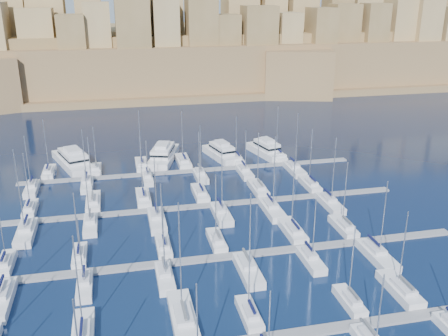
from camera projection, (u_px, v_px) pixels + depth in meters
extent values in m
plane|color=black|center=(218.00, 227.00, 97.08)|extent=(600.00, 600.00, 0.00)
cube|color=slate|center=(232.00, 256.00, 85.99)|extent=(84.00, 2.00, 0.40)
cube|color=slate|center=(208.00, 205.00, 106.21)|extent=(84.00, 2.00, 0.40)
cube|color=slate|center=(192.00, 171.00, 126.43)|extent=(84.00, 2.00, 0.40)
cube|color=silver|center=(83.00, 334.00, 65.94)|extent=(2.82, 9.40, 1.67)
cube|color=silver|center=(82.00, 331.00, 64.68)|extent=(1.97, 4.23, 0.70)
cylinder|color=#9EA0A8|center=(78.00, 283.00, 63.83)|extent=(0.18, 0.18, 13.44)
cube|color=#0C1137|center=(81.00, 327.00, 63.89)|extent=(0.35, 3.76, 0.35)
cube|color=silver|center=(183.00, 317.00, 69.35)|extent=(3.27, 10.90, 1.74)
cube|color=silver|center=(183.00, 314.00, 67.94)|extent=(2.29, 4.90, 0.70)
cylinder|color=#9EA0A8|center=(180.00, 258.00, 66.83)|extent=(0.18, 0.18, 16.21)
cube|color=#595B60|center=(184.00, 310.00, 67.08)|extent=(0.35, 4.36, 0.35)
cube|color=silver|center=(249.00, 315.00, 69.85)|extent=(2.35, 7.84, 1.59)
cube|color=silver|center=(251.00, 311.00, 68.75)|extent=(1.65, 3.53, 0.70)
cylinder|color=#9EA0A8|center=(249.00, 276.00, 68.19)|extent=(0.18, 0.18, 10.43)
cube|color=#0C1137|center=(252.00, 307.00, 68.03)|extent=(0.35, 3.13, 0.35)
cube|color=silver|center=(349.00, 302.00, 72.78)|extent=(2.24, 7.46, 1.57)
cube|color=silver|center=(352.00, 298.00, 71.71)|extent=(1.57, 3.36, 0.70)
cylinder|color=#9EA0A8|center=(352.00, 262.00, 70.95)|extent=(0.18, 0.18, 11.31)
cube|color=#595B60|center=(354.00, 294.00, 71.01)|extent=(0.35, 2.98, 0.35)
cube|color=silver|center=(400.00, 290.00, 75.58)|extent=(2.91, 9.69, 1.68)
cube|color=silver|center=(404.00, 287.00, 74.29)|extent=(2.03, 4.36, 0.70)
cylinder|color=#9EA0A8|center=(403.00, 249.00, 73.73)|extent=(0.18, 0.18, 11.99)
cube|color=#595B60|center=(407.00, 283.00, 73.49)|extent=(0.35, 3.87, 0.35)
cylinder|color=#9EA0A8|center=(197.00, 331.00, 55.81)|extent=(0.18, 0.18, 12.23)
cylinder|color=#9EA0A8|center=(269.00, 327.00, 58.52)|extent=(0.18, 0.18, 9.77)
cylinder|color=#9EA0A8|center=(380.00, 311.00, 60.93)|extent=(0.18, 0.18, 10.27)
cube|color=#595B60|center=(370.00, 328.00, 63.73)|extent=(0.35, 3.36, 0.35)
cube|color=silver|center=(6.00, 264.00, 82.75)|extent=(2.36, 7.86, 1.59)
cube|color=silver|center=(4.00, 261.00, 81.64)|extent=(1.65, 3.54, 0.70)
cylinder|color=#9EA0A8|center=(1.00, 229.00, 80.96)|extent=(0.18, 0.18, 11.23)
cube|color=#0C1137|center=(3.00, 256.00, 80.93)|extent=(0.35, 3.14, 0.35)
cube|color=silver|center=(80.00, 257.00, 85.16)|extent=(2.35, 7.83, 1.59)
cube|color=silver|center=(79.00, 253.00, 84.05)|extent=(1.65, 3.53, 0.70)
cylinder|color=#9EA0A8|center=(76.00, 223.00, 83.43)|extent=(0.18, 0.18, 10.83)
cube|color=#0C1137|center=(78.00, 249.00, 83.34)|extent=(0.35, 3.13, 0.35)
cube|color=silver|center=(164.00, 247.00, 88.25)|extent=(2.45, 8.18, 1.61)
cube|color=silver|center=(164.00, 244.00, 87.11)|extent=(1.72, 3.68, 0.70)
cylinder|color=#9EA0A8|center=(162.00, 214.00, 86.47)|extent=(0.18, 0.18, 11.16)
cube|color=#0C1137|center=(164.00, 239.00, 86.38)|extent=(0.35, 3.27, 0.35)
cube|color=silver|center=(216.00, 241.00, 90.28)|extent=(2.50, 8.32, 1.62)
cube|color=silver|center=(217.00, 238.00, 89.12)|extent=(1.75, 3.74, 0.70)
cylinder|color=#9EA0A8|center=(216.00, 206.00, 88.38)|extent=(0.18, 0.18, 11.95)
cube|color=#595B60|center=(218.00, 234.00, 88.39)|extent=(0.35, 3.33, 0.35)
cube|color=silver|center=(292.00, 231.00, 93.98)|extent=(2.95, 9.84, 1.69)
cube|color=silver|center=(294.00, 228.00, 92.68)|extent=(2.07, 4.43, 0.70)
cylinder|color=#9EA0A8|center=(293.00, 194.00, 91.96)|extent=(0.18, 0.18, 12.99)
cube|color=#0C1137|center=(295.00, 224.00, 91.87)|extent=(0.35, 3.94, 0.35)
cube|color=silver|center=(343.00, 228.00, 95.56)|extent=(2.62, 8.72, 1.64)
cube|color=silver|center=(346.00, 224.00, 94.36)|extent=(1.83, 3.93, 0.70)
cylinder|color=#9EA0A8|center=(345.00, 193.00, 93.61)|extent=(0.18, 0.18, 12.28)
cube|color=#595B60|center=(347.00, 220.00, 93.61)|extent=(0.35, 3.49, 0.35)
cube|color=silver|center=(1.00, 302.00, 72.78)|extent=(3.10, 10.32, 1.72)
cube|color=silver|center=(1.00, 291.00, 73.32)|extent=(2.17, 4.64, 0.70)
cube|color=#0C1137|center=(1.00, 282.00, 73.44)|extent=(0.35, 4.13, 0.35)
cube|color=silver|center=(85.00, 287.00, 76.35)|extent=(2.36, 7.85, 1.59)
cube|color=silver|center=(84.00, 278.00, 76.69)|extent=(1.65, 3.53, 0.70)
cylinder|color=#9EA0A8|center=(81.00, 252.00, 73.84)|extent=(0.18, 0.18, 11.21)
cube|color=#0C1137|center=(84.00, 271.00, 76.70)|extent=(0.35, 3.14, 0.35)
cube|color=silver|center=(165.00, 279.00, 78.56)|extent=(2.56, 8.52, 1.63)
cube|color=silver|center=(164.00, 270.00, 78.95)|extent=(1.79, 3.83, 0.70)
cylinder|color=#9EA0A8|center=(164.00, 241.00, 75.81)|extent=(0.18, 0.18, 12.40)
cube|color=#595B60|center=(164.00, 263.00, 78.99)|extent=(0.35, 3.41, 0.35)
cube|color=silver|center=(248.00, 271.00, 80.60)|extent=(3.01, 10.03, 1.70)
cube|color=silver|center=(247.00, 262.00, 81.12)|extent=(2.11, 4.51, 0.70)
cylinder|color=#9EA0A8|center=(250.00, 232.00, 77.67)|extent=(0.18, 0.18, 12.99)
cube|color=#595B60|center=(246.00, 255.00, 81.23)|extent=(0.35, 4.01, 0.35)
cube|color=silver|center=(311.00, 261.00, 83.69)|extent=(2.49, 8.29, 1.61)
cube|color=silver|center=(310.00, 253.00, 84.07)|extent=(1.74, 3.73, 0.70)
cylinder|color=#9EA0A8|center=(314.00, 229.00, 81.24)|extent=(0.18, 0.18, 10.73)
cube|color=#0C1137|center=(309.00, 246.00, 84.09)|extent=(0.35, 3.31, 0.35)
cube|color=silver|center=(377.00, 256.00, 85.09)|extent=(3.12, 10.39, 1.72)
cube|color=silver|center=(375.00, 247.00, 85.64)|extent=(2.18, 4.68, 0.70)
cylinder|color=#9EA0A8|center=(384.00, 218.00, 82.12)|extent=(0.18, 0.18, 13.09)
cube|color=#0C1137|center=(374.00, 240.00, 85.76)|extent=(0.35, 4.16, 0.35)
cube|color=silver|center=(30.00, 210.00, 103.29)|extent=(2.45, 8.18, 1.61)
cube|color=silver|center=(29.00, 206.00, 102.15)|extent=(1.72, 3.68, 0.70)
cylinder|color=#9EA0A8|center=(27.00, 180.00, 101.48)|extent=(0.18, 0.18, 11.40)
cube|color=#0C1137|center=(28.00, 202.00, 101.42)|extent=(0.35, 3.27, 0.35)
cube|color=silver|center=(93.00, 203.00, 106.70)|extent=(2.99, 9.98, 1.70)
cube|color=silver|center=(93.00, 199.00, 105.38)|extent=(2.10, 4.49, 0.70)
cylinder|color=#9EA0A8|center=(90.00, 168.00, 104.59)|extent=(0.18, 0.18, 13.55)
cube|color=#595B60|center=(92.00, 196.00, 104.57)|extent=(0.35, 3.99, 0.35)
cube|color=silver|center=(143.00, 199.00, 108.73)|extent=(2.90, 9.67, 1.68)
cube|color=silver|center=(143.00, 195.00, 107.44)|extent=(2.03, 4.35, 0.70)
cylinder|color=#9EA0A8|center=(141.00, 166.00, 106.68)|extent=(0.18, 0.18, 13.15)
cube|color=#0C1137|center=(143.00, 192.00, 106.65)|extent=(0.35, 3.87, 0.35)
cube|color=silver|center=(200.00, 194.00, 111.24)|extent=(2.86, 9.52, 1.68)
cube|color=silver|center=(201.00, 191.00, 109.97)|extent=(2.00, 4.28, 0.70)
cylinder|color=#9EA0A8|center=(199.00, 161.00, 109.13)|extent=(0.18, 0.18, 13.44)
cube|color=#0C1137|center=(201.00, 187.00, 109.17)|extent=(0.35, 3.81, 0.35)
cube|color=silver|center=(258.00, 189.00, 113.99)|extent=(2.86, 9.52, 1.68)
cube|color=silver|center=(259.00, 186.00, 112.72)|extent=(2.00, 4.28, 0.70)
cylinder|color=#9EA0A8|center=(258.00, 159.00, 112.07)|extent=(0.18, 0.18, 12.35)
cube|color=#595B60|center=(260.00, 182.00, 111.93)|extent=(0.35, 3.81, 0.35)
cube|color=silver|center=(310.00, 185.00, 116.27)|extent=(2.67, 8.90, 1.65)
cube|color=silver|center=(312.00, 182.00, 115.06)|extent=(1.87, 4.01, 0.70)
cylinder|color=#9EA0A8|center=(311.00, 156.00, 114.28)|extent=(0.18, 0.18, 12.63)
cube|color=#0C1137|center=(313.00, 178.00, 114.29)|extent=(0.35, 3.56, 0.35)
cube|color=silver|center=(26.00, 234.00, 93.01)|extent=(3.14, 10.48, 1.72)
cube|color=silver|center=(26.00, 225.00, 93.57)|extent=(2.20, 4.71, 0.70)
cylinder|color=#9EA0A8|center=(19.00, 191.00, 89.57)|extent=(0.18, 0.18, 15.86)
cube|color=#0C1137|center=(26.00, 219.00, 93.69)|extent=(0.35, 4.19, 0.35)
cube|color=silver|center=(91.00, 226.00, 96.23)|extent=(2.61, 8.72, 1.64)
cube|color=silver|center=(90.00, 218.00, 96.63)|extent=(1.83, 3.92, 0.70)
cylinder|color=#9EA0A8|center=(88.00, 197.00, 93.72)|extent=(0.18, 0.18, 10.88)
cube|color=#595B60|center=(90.00, 213.00, 96.68)|extent=(0.35, 3.49, 0.35)
cube|color=silver|center=(157.00, 221.00, 98.07)|extent=(3.10, 10.33, 1.72)
cube|color=silver|center=(156.00, 213.00, 98.62)|extent=(2.17, 4.65, 0.70)
cylinder|color=#9EA0A8|center=(156.00, 189.00, 95.20)|extent=(0.18, 0.18, 12.55)
cube|color=#0C1137|center=(156.00, 208.00, 98.74)|extent=(0.35, 4.13, 0.35)
cube|color=silver|center=(221.00, 215.00, 100.92)|extent=(2.99, 9.96, 1.70)
cube|color=silver|center=(220.00, 207.00, 101.43)|extent=(2.09, 4.48, 0.70)
cylinder|color=#9EA0A8|center=(222.00, 182.00, 98.00)|extent=(0.18, 0.18, 12.93)
cube|color=#0C1137|center=(220.00, 202.00, 101.54)|extent=(0.35, 3.98, 0.35)
cube|color=silver|center=(272.00, 210.00, 102.86)|extent=(3.15, 10.48, 1.72)
cube|color=silver|center=(271.00, 203.00, 103.41)|extent=(2.20, 4.72, 0.70)
cylinder|color=#9EA0A8|center=(274.00, 173.00, 99.54)|extent=(0.18, 0.18, 15.13)
cube|color=#0C1137|center=(270.00, 197.00, 103.54)|extent=(0.35, 4.19, 0.35)
cube|color=silver|center=(330.00, 204.00, 105.82)|extent=(2.95, 9.84, 1.69)
cube|color=silver|center=(329.00, 197.00, 106.32)|extent=(2.07, 4.43, 0.70)
cylinder|color=#9EA0A8|center=(334.00, 170.00, 102.73)|extent=(0.18, 0.18, 14.01)
cube|color=#0C1137|center=(328.00, 192.00, 106.42)|extent=(0.35, 3.93, 0.35)
cube|color=silver|center=(49.00, 173.00, 124.18)|extent=(2.70, 9.01, 1.65)
cube|color=silver|center=(48.00, 170.00, 122.96)|extent=(1.89, 4.06, 0.70)
cylinder|color=#9EA0A8|center=(46.00, 145.00, 122.17)|extent=(0.18, 0.18, 12.74)
cube|color=#0C1137|center=(47.00, 166.00, 122.19)|extent=(0.35, 3.60, 0.35)
cube|color=silver|center=(97.00, 170.00, 126.05)|extent=(2.37, 7.91, 1.60)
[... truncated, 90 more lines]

